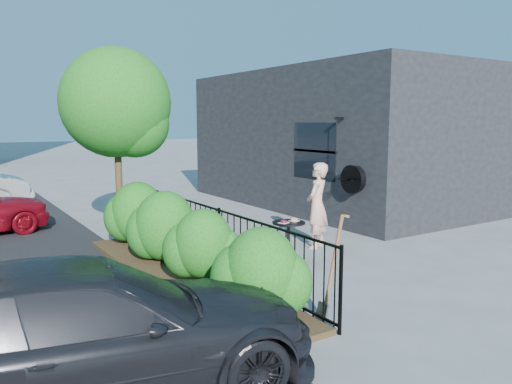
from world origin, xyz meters
TOP-DOWN VIEW (x-y plane):
  - ground at (0.00, 0.00)m, footprint 120.00×120.00m
  - shop_building at (5.50, 4.50)m, footprint 6.22×9.00m
  - fence at (-1.50, 0.00)m, footprint 0.05×6.05m
  - planting_bed at (-2.20, 0.00)m, footprint 1.30×6.00m
  - shrubs at (-2.10, 0.10)m, footprint 1.10×5.60m
  - patio_tree at (-2.24, 2.76)m, footprint 2.20×2.20m
  - cafe_table at (-0.19, -0.19)m, footprint 0.60×0.60m
  - woman at (0.93, 0.38)m, footprint 0.75×0.68m
  - shovel at (-1.26, -2.55)m, footprint 0.46×0.18m
  - car_darkgrey at (-4.37, -2.74)m, footprint 4.59×2.41m

SIDE VIEW (x-z plane):
  - ground at x=0.00m, z-range 0.00..0.00m
  - planting_bed at x=-2.20m, z-range 0.00..0.08m
  - cafe_table at x=-0.19m, z-range 0.12..0.92m
  - fence at x=-1.50m, z-range 0.01..1.11m
  - shovel at x=-1.26m, z-range -0.08..1.30m
  - car_darkgrey at x=-4.37m, z-range 0.00..1.27m
  - shrubs at x=-2.10m, z-range 0.08..1.32m
  - woman at x=0.93m, z-range 0.00..1.72m
  - shop_building at x=5.50m, z-range 0.00..4.00m
  - patio_tree at x=-2.24m, z-range 0.79..4.73m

